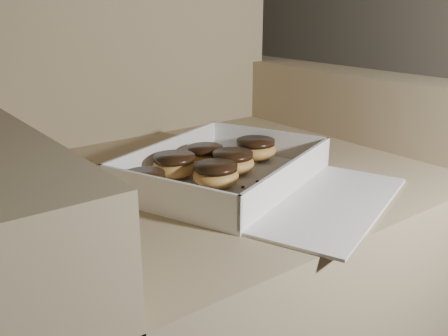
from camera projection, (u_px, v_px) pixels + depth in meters
armchair at (195, 219)px, 1.10m from camera, size 1.00×0.85×1.05m
bakery_box at (243, 179)px, 0.90m from camera, size 0.49×0.52×0.06m
donut_a at (256, 149)px, 1.02m from camera, size 0.08×0.08×0.04m
donut_b at (175, 165)px, 0.92m from camera, size 0.08×0.08×0.04m
donut_c at (233, 162)px, 0.94m from camera, size 0.08×0.08×0.04m
donut_d at (144, 183)px, 0.84m from camera, size 0.08×0.08×0.04m
donut_e at (205, 155)px, 0.99m from camera, size 0.08×0.08×0.04m
donut_f at (216, 175)px, 0.87m from camera, size 0.08×0.08×0.04m
crumb_a at (243, 187)px, 0.87m from camera, size 0.01×0.01×0.00m
crumb_b at (257, 181)px, 0.90m from camera, size 0.01×0.01×0.00m
crumb_c at (258, 194)px, 0.84m from camera, size 0.01×0.01×0.00m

